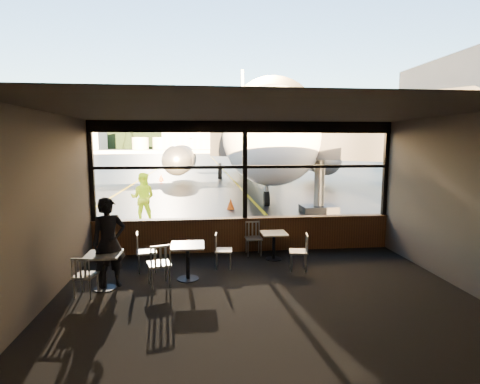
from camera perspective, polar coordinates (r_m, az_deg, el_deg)
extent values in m
plane|color=black|center=(129.92, -5.78, 6.05)|extent=(520.00, 520.00, 0.00)
cube|color=black|center=(7.57, 3.59, -15.22)|extent=(8.00, 6.00, 0.01)
cube|color=#38332D|center=(7.02, 3.82, 12.12)|extent=(8.00, 6.00, 0.04)
cube|color=#49423B|center=(7.52, -27.94, -2.43)|extent=(0.04, 6.00, 3.50)
cube|color=#49423B|center=(8.72, 30.57, -1.36)|extent=(0.04, 6.00, 3.50)
cube|color=#49423B|center=(4.24, 10.82, -8.76)|extent=(8.00, 0.04, 3.50)
cube|color=#512F18|center=(10.26, 0.72, -6.54)|extent=(8.00, 0.28, 0.90)
cube|color=black|center=(9.97, 0.75, 9.86)|extent=(8.00, 0.18, 0.30)
cube|color=black|center=(10.28, -21.70, 2.85)|extent=(0.12, 0.12, 2.60)
cube|color=black|center=(9.99, 0.74, 3.25)|extent=(0.12, 0.12, 2.60)
cube|color=black|center=(11.18, 21.31, 3.19)|extent=(0.12, 0.12, 2.60)
cube|color=black|center=(9.98, 0.74, 3.83)|extent=(8.00, 0.10, 0.08)
imported|color=black|center=(8.09, -19.33, -7.31)|extent=(0.80, 0.70, 1.85)
imported|color=#BFF219|center=(14.28, -14.58, -0.86)|extent=(0.96, 0.78, 1.86)
cone|color=#DD5D06|center=(16.73, -1.44, -1.83)|extent=(0.35, 0.35, 0.49)
cone|color=#FC4B07|center=(30.29, -11.92, 2.17)|extent=(0.37, 0.37, 0.51)
cylinder|color=silver|center=(194.03, -14.93, 7.16)|extent=(8.00, 8.00, 6.00)
cylinder|color=silver|center=(192.80, -11.97, 7.24)|extent=(8.00, 8.00, 6.00)
cylinder|color=silver|center=(192.09, -8.98, 7.31)|extent=(8.00, 8.00, 6.00)
cube|color=black|center=(219.91, -6.03, 8.14)|extent=(360.00, 3.00, 12.00)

